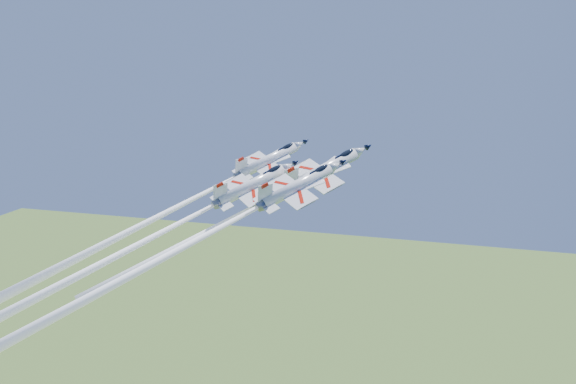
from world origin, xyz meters
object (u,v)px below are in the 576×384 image
(jet_lead, at_px, (244,213))
(jet_left, at_px, (173,209))
(jet_slot, at_px, (135,246))
(jet_right, at_px, (172,254))

(jet_lead, height_order, jet_left, jet_left)
(jet_lead, relative_size, jet_left, 0.87)
(jet_left, distance_m, jet_slot, 9.94)
(jet_slot, bearing_deg, jet_right, 19.50)
(jet_right, bearing_deg, jet_left, 158.19)
(jet_lead, bearing_deg, jet_left, -132.47)
(jet_left, relative_size, jet_slot, 0.90)
(jet_left, bearing_deg, jet_slot, -56.21)
(jet_lead, relative_size, jet_slot, 0.78)
(jet_right, bearing_deg, jet_lead, 109.77)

